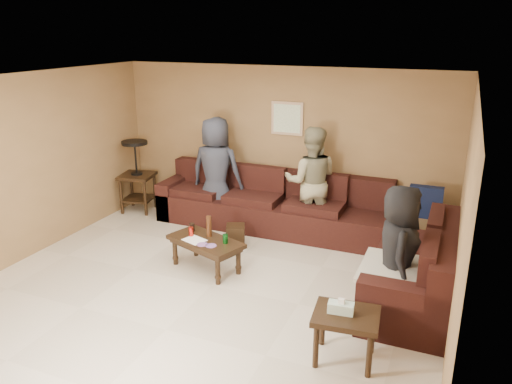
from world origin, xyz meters
TOP-DOWN VIEW (x-y plane):
  - room at (0.00, 0.00)m, footprint 5.60×5.50m
  - sectional_sofa at (0.81, 1.52)m, footprint 4.65×2.90m
  - coffee_table at (-0.27, 0.39)m, footprint 1.12×0.81m
  - end_table_left at (-2.42, 1.92)m, footprint 0.64×0.64m
  - side_table_right at (1.85, -0.80)m, footprint 0.66×0.56m
  - waste_bin at (-0.22, 1.21)m, footprint 0.35×0.35m
  - wall_art at (0.10, 2.48)m, footprint 0.52×0.04m
  - person_left at (-0.91, 1.97)m, footprint 0.88×0.61m
  - person_middle at (0.64, 2.06)m, footprint 0.95×0.82m
  - person_right at (2.17, 0.22)m, footprint 0.60×0.81m

SIDE VIEW (x-z plane):
  - waste_bin at x=-0.22m, z-range 0.00..0.32m
  - sectional_sofa at x=0.81m, z-range -0.16..0.81m
  - coffee_table at x=-0.27m, z-range 0.01..0.71m
  - side_table_right at x=1.85m, z-range 0.11..0.76m
  - end_table_left at x=-2.42m, z-range 0.03..1.27m
  - person_right at x=2.17m, z-range 0.00..1.50m
  - person_middle at x=0.64m, z-range 0.00..1.69m
  - person_left at x=-0.91m, z-range 0.00..1.74m
  - room at x=0.00m, z-range 0.41..2.91m
  - wall_art at x=0.10m, z-range 1.44..1.96m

